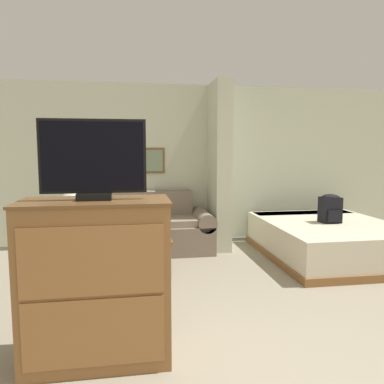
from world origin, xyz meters
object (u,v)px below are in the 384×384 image
at_px(bed, 328,239).
at_px(backpack, 330,208).
at_px(tv_dresser, 97,281).
at_px(couch, 148,230).
at_px(tv, 93,160).
at_px(table_lamp, 72,195).
at_px(coffee_table, 146,243).

height_order(bed, backpack, backpack).
xyz_separation_m(tv_dresser, backpack, (3.07, 2.20, 0.13)).
bearing_deg(couch, tv, -99.45).
bearing_deg(bed, table_lamp, 169.63).
distance_m(tv_dresser, tv, 0.88).
height_order(tv, bed, tv).
bearing_deg(tv_dresser, tv, 90.00).
relative_size(coffee_table, tv, 0.85).
bearing_deg(coffee_table, backpack, 6.50).
relative_size(bed, backpack, 5.35).
height_order(coffee_table, table_lamp, table_lamp).
distance_m(table_lamp, tv_dresser, 2.98).
height_order(couch, tv, tv).
xyz_separation_m(table_lamp, tv_dresser, (0.60, -2.90, -0.30)).
bearing_deg(tv_dresser, couch, 80.55).
distance_m(tv_dresser, bed, 3.81).
relative_size(couch, tv_dresser, 1.66).
xyz_separation_m(tv, bed, (3.08, 2.23, -1.22)).
xyz_separation_m(table_lamp, tv, (0.60, -2.90, 0.58)).
bearing_deg(tv_dresser, table_lamp, 101.77).
bearing_deg(coffee_table, tv_dresser, -102.73).
relative_size(couch, coffee_table, 3.18).
bearing_deg(bed, tv, -144.11).
bearing_deg(table_lamp, couch, 2.02).
distance_m(couch, tv, 3.20).
bearing_deg(backpack, couch, 164.08).
distance_m(couch, bed, 2.68).
bearing_deg(couch, coffee_table, -93.29).
height_order(coffee_table, backpack, backpack).
xyz_separation_m(couch, bed, (2.59, -0.71, -0.07)).
xyz_separation_m(coffee_table, table_lamp, (-1.03, 1.00, 0.51)).
relative_size(tv_dresser, tv, 1.63).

